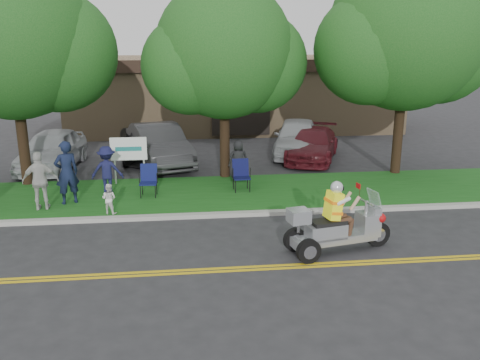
{
  "coord_description": "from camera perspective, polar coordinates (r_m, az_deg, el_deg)",
  "views": [
    {
      "loc": [
        -1.04,
        -10.95,
        5.04
      ],
      "look_at": [
        0.46,
        2.0,
        1.39
      ],
      "focal_mm": 38.0,
      "sensor_mm": 36.0,
      "label": 1
    }
  ],
  "objects": [
    {
      "name": "centerline_near",
      "position": [
        11.57,
        -0.8,
        -10.16
      ],
      "size": [
        60.0,
        0.1,
        0.01
      ],
      "primitive_type": "cube",
      "color": "gold",
      "rests_on": "ground"
    },
    {
      "name": "spectator_chair_b",
      "position": [
        18.26,
        -0.18,
        2.31
      ],
      "size": [
        0.74,
        0.51,
        1.46
      ],
      "primitive_type": "imported",
      "rotation": [
        0.0,
        0.0,
        3.21
      ],
      "color": "black",
      "rests_on": "grass_verge"
    },
    {
      "name": "business_sign",
      "position": [
        18.05,
        -12.39,
        3.16
      ],
      "size": [
        1.25,
        0.06,
        1.75
      ],
      "color": "silver",
      "rests_on": "ground"
    },
    {
      "name": "trike_scooter",
      "position": [
        12.52,
        10.72,
        -5.29
      ],
      "size": [
        2.75,
        1.17,
        1.8
      ],
      "rotation": [
        0.0,
        0.0,
        0.21
      ],
      "color": "black",
      "rests_on": "ground"
    },
    {
      "name": "lawn_chair_a",
      "position": [
        16.67,
        -10.22,
        0.21
      ],
      "size": [
        0.57,
        0.59,
        1.02
      ],
      "rotation": [
        0.0,
        0.0,
        -0.06
      ],
      "color": "black",
      "rests_on": "grass_verge"
    },
    {
      "name": "commercial_building",
      "position": [
        30.23,
        -0.81,
        9.87
      ],
      "size": [
        18.0,
        8.2,
        4.0
      ],
      "color": "#9E7F5B",
      "rests_on": "ground"
    },
    {
      "name": "parked_car_right",
      "position": [
        21.95,
        8.17,
        3.97
      ],
      "size": [
        3.45,
        4.94,
        1.33
      ],
      "primitive_type": "imported",
      "rotation": [
        0.0,
        0.0,
        -0.39
      ],
      "color": "#52131A",
      "rests_on": "ground"
    },
    {
      "name": "curb",
      "position": [
        14.89,
        -2.23,
        -3.92
      ],
      "size": [
        60.0,
        0.25,
        0.12
      ],
      "primitive_type": "cube",
      "color": "#A8A89E",
      "rests_on": "ground"
    },
    {
      "name": "spectator_adult_right",
      "position": [
        16.1,
        -21.49,
        -0.08
      ],
      "size": [
        1.07,
        0.53,
        1.76
      ],
      "primitive_type": "imported",
      "rotation": [
        0.0,
        0.0,
        3.25
      ],
      "color": "beige",
      "rests_on": "grass_verge"
    },
    {
      "name": "grass_verge",
      "position": [
        16.93,
        -2.79,
        -1.52
      ],
      "size": [
        60.0,
        4.0,
        0.1
      ],
      "primitive_type": "cube",
      "color": "#185316",
      "rests_on": "ground"
    },
    {
      "name": "tree_right",
      "position": [
        19.72,
        18.28,
        14.83
      ],
      "size": [
        6.86,
        5.6,
        8.07
      ],
      "color": "#332114",
      "rests_on": "ground"
    },
    {
      "name": "parked_car_left",
      "position": [
        21.07,
        -9.1,
        3.9
      ],
      "size": [
        3.11,
        5.34,
        1.66
      ],
      "primitive_type": "imported",
      "rotation": [
        0.0,
        0.0,
        0.28
      ],
      "color": "#333235",
      "rests_on": "ground"
    },
    {
      "name": "centerline_far",
      "position": [
        11.72,
        -0.88,
        -9.82
      ],
      "size": [
        60.0,
        0.1,
        0.01
      ],
      "primitive_type": "cube",
      "color": "gold",
      "rests_on": "ground"
    },
    {
      "name": "child_right",
      "position": [
        15.21,
        -14.5,
        -2.04
      ],
      "size": [
        0.53,
        0.48,
        0.9
      ],
      "primitive_type": "imported",
      "rotation": [
        0.0,
        0.0,
        2.77
      ],
      "color": "white",
      "rests_on": "grass_verge"
    },
    {
      "name": "tree_left",
      "position": [
        18.78,
        -24.05,
        13.74
      ],
      "size": [
        6.62,
        5.4,
        7.78
      ],
      "color": "#332114",
      "rests_on": "ground"
    },
    {
      "name": "spectator_chair_a",
      "position": [
        17.07,
        -14.7,
        1.06
      ],
      "size": [
        1.03,
        0.6,
        1.59
      ],
      "primitive_type": "imported",
      "rotation": [
        0.0,
        0.0,
        3.13
      ],
      "color": "#181943",
      "rests_on": "grass_verge"
    },
    {
      "name": "tree_mid",
      "position": [
        18.26,
        -1.64,
        13.72
      ],
      "size": [
        5.88,
        4.8,
        7.05
      ],
      "color": "#332114",
      "rests_on": "ground"
    },
    {
      "name": "parked_car_far_right",
      "position": [
        22.68,
        6.43,
        4.79
      ],
      "size": [
        3.12,
        5.12,
        1.63
      ],
      "primitive_type": "imported",
      "rotation": [
        0.0,
        0.0,
        -0.27
      ],
      "color": "#A1A4A8",
      "rests_on": "ground"
    },
    {
      "name": "spectator_adult_left",
      "position": [
        16.39,
        -18.88,
        0.81
      ],
      "size": [
        0.85,
        0.73,
        1.97
      ],
      "primitive_type": "imported",
      "rotation": [
        0.0,
        0.0,
        3.59
      ],
      "color": "#141C37",
      "rests_on": "grass_verge"
    },
    {
      "name": "ground",
      "position": [
        12.1,
        -1.08,
        -9.0
      ],
      "size": [
        120.0,
        120.0,
        0.0
      ],
      "primitive_type": "plane",
      "color": "#28282B",
      "rests_on": "ground"
    },
    {
      "name": "parked_car_far_left",
      "position": [
        21.46,
        -20.36,
        3.22
      ],
      "size": [
        2.27,
        4.78,
        1.58
      ],
      "primitive_type": "imported",
      "rotation": [
        0.0,
        0.0,
        -0.09
      ],
      "color": "#AEB0B5",
      "rests_on": "ground"
    },
    {
      "name": "parked_car_mid",
      "position": [
        22.34,
        -10.25,
        4.17
      ],
      "size": [
        2.94,
        5.29,
        1.4
      ],
      "primitive_type": "imported",
      "rotation": [
        0.0,
        0.0,
        0.13
      ],
      "color": "black",
      "rests_on": "ground"
    },
    {
      "name": "lawn_chair_b",
      "position": [
        16.99,
        0.12,
        0.81
      ],
      "size": [
        0.58,
        0.6,
        1.05
      ],
      "rotation": [
        0.0,
        0.0,
        0.05
      ],
      "color": "black",
      "rests_on": "grass_verge"
    }
  ]
}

